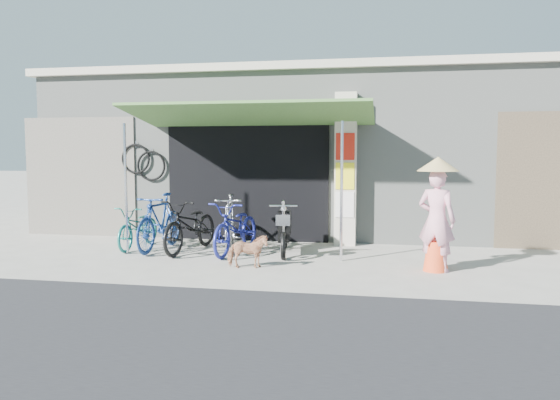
% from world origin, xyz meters
% --- Properties ---
extents(ground, '(80.00, 80.00, 0.00)m').
position_xyz_m(ground, '(0.00, 0.00, 0.00)').
color(ground, '#A8A398').
rests_on(ground, ground).
extents(road_strip, '(80.00, 6.00, 0.01)m').
position_xyz_m(road_strip, '(0.00, -4.50, 0.01)').
color(road_strip, '#2B2B2E').
rests_on(road_strip, ground).
extents(bicycle_shop, '(12.30, 5.30, 3.66)m').
position_xyz_m(bicycle_shop, '(-0.00, 5.09, 1.83)').
color(bicycle_shop, gray).
rests_on(bicycle_shop, ground).
extents(shop_pillar, '(0.42, 0.44, 3.00)m').
position_xyz_m(shop_pillar, '(0.85, 2.45, 1.50)').
color(shop_pillar, beige).
rests_on(shop_pillar, ground).
extents(awning, '(4.60, 1.88, 2.72)m').
position_xyz_m(awning, '(-0.90, 1.63, 2.51)').
color(awning, '#3F6A2F').
rests_on(awning, ground).
extents(neighbour_left, '(2.60, 0.06, 2.60)m').
position_xyz_m(neighbour_left, '(-5.00, 2.59, 1.30)').
color(neighbour_left, '#6B665B').
rests_on(neighbour_left, ground).
extents(bike_teal, '(0.58, 1.57, 0.82)m').
position_xyz_m(bike_teal, '(-3.01, 1.27, 0.41)').
color(bike_teal, '#186C61').
rests_on(bike_teal, ground).
extents(bike_blue, '(0.62, 1.81, 1.07)m').
position_xyz_m(bike_blue, '(-2.53, 1.15, 0.53)').
color(bike_blue, navy).
rests_on(bike_blue, ground).
extents(bike_black, '(0.92, 1.95, 0.98)m').
position_xyz_m(bike_black, '(-1.90, 1.11, 0.49)').
color(bike_black, black).
rests_on(bike_black, ground).
extents(bike_silver, '(0.82, 1.79, 1.04)m').
position_xyz_m(bike_silver, '(-1.27, 1.49, 0.52)').
color(bike_silver, '#ADADB2').
rests_on(bike_silver, ground).
extents(bike_navy, '(0.89, 1.89, 0.96)m').
position_xyz_m(bike_navy, '(-1.02, 1.11, 0.48)').
color(bike_navy, navy).
rests_on(bike_navy, ground).
extents(street_dog, '(0.69, 0.43, 0.54)m').
position_xyz_m(street_dog, '(-0.51, -0.11, 0.27)').
color(street_dog, tan).
rests_on(street_dog, ground).
extents(moped, '(0.52, 1.67, 0.95)m').
position_xyz_m(moped, '(-0.17, 1.28, 0.43)').
color(moped, black).
rests_on(moped, ground).
extents(nun, '(0.68, 0.64, 1.77)m').
position_xyz_m(nun, '(2.41, 0.24, 0.88)').
color(nun, pink).
rests_on(nun, ground).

